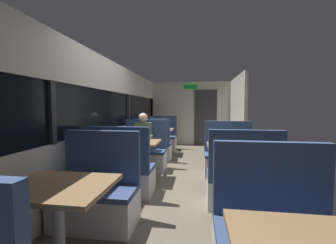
{
  "coord_description": "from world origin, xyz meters",
  "views": [
    {
      "loc": [
        0.28,
        -3.7,
        1.39
      ],
      "look_at": [
        -0.38,
        0.96,
        1.06
      ],
      "focal_mm": 22.87,
      "sensor_mm": 36.0,
      "label": 1
    }
  ],
  "objects_px": {
    "bench_far_window_facing_entry": "(162,139)",
    "bench_rear_aisle_facing_end": "(242,184)",
    "dining_table_rear_aisle": "(234,151)",
    "bench_far_window_facing_end": "(153,147)",
    "bench_front_aisle_facing_entry": "(275,242)",
    "bench_near_window_facing_entry": "(97,197)",
    "dining_table_far_window": "(158,132)",
    "dining_table_mid_window": "(135,147)",
    "seated_passenger": "(144,146)",
    "dining_table_near_window": "(57,196)",
    "bench_rear_aisle_facing_entry": "(228,159)",
    "bench_mid_window_facing_entry": "(145,155)",
    "bench_mid_window_facing_end": "(123,174)"
  },
  "relations": [
    {
      "from": "bench_far_window_facing_entry",
      "to": "bench_rear_aisle_facing_end",
      "type": "distance_m",
      "value": 4.27
    },
    {
      "from": "dining_table_rear_aisle",
      "to": "bench_rear_aisle_facing_end",
      "type": "distance_m",
      "value": 0.77
    },
    {
      "from": "bench_far_window_facing_end",
      "to": "bench_front_aisle_facing_entry",
      "type": "relative_size",
      "value": 1.0
    },
    {
      "from": "bench_near_window_facing_entry",
      "to": "dining_table_far_window",
      "type": "relative_size",
      "value": 1.22
    },
    {
      "from": "dining_table_mid_window",
      "to": "bench_near_window_facing_entry",
      "type": "bearing_deg",
      "value": -90.0
    },
    {
      "from": "bench_far_window_facing_end",
      "to": "bench_rear_aisle_facing_end",
      "type": "distance_m",
      "value": 3.05
    },
    {
      "from": "bench_far_window_facing_entry",
      "to": "bench_front_aisle_facing_entry",
      "type": "xyz_separation_m",
      "value": [
        1.79,
        -5.15,
        0.0
      ]
    },
    {
      "from": "bench_near_window_facing_entry",
      "to": "seated_passenger",
      "type": "xyz_separation_m",
      "value": [
        0.0,
        2.2,
        0.21
      ]
    },
    {
      "from": "dining_table_near_window",
      "to": "bench_front_aisle_facing_entry",
      "type": "xyz_separation_m",
      "value": [
        1.79,
        0.1,
        -0.31
      ]
    },
    {
      "from": "dining_table_far_window",
      "to": "bench_far_window_facing_entry",
      "type": "distance_m",
      "value": 0.77
    },
    {
      "from": "bench_front_aisle_facing_entry",
      "to": "dining_table_far_window",
      "type": "bearing_deg",
      "value": 111.9
    },
    {
      "from": "bench_rear_aisle_facing_entry",
      "to": "bench_mid_window_facing_entry",
      "type": "bearing_deg",
      "value": 173.62
    },
    {
      "from": "bench_near_window_facing_entry",
      "to": "dining_table_far_window",
      "type": "height_order",
      "value": "bench_near_window_facing_entry"
    },
    {
      "from": "dining_table_near_window",
      "to": "bench_rear_aisle_facing_end",
      "type": "height_order",
      "value": "bench_rear_aisle_facing_end"
    },
    {
      "from": "dining_table_near_window",
      "to": "bench_near_window_facing_entry",
      "type": "xyz_separation_m",
      "value": [
        0.0,
        0.7,
        -0.31
      ]
    },
    {
      "from": "bench_mid_window_facing_end",
      "to": "dining_table_far_window",
      "type": "relative_size",
      "value": 1.22
    },
    {
      "from": "dining_table_mid_window",
      "to": "seated_passenger",
      "type": "xyz_separation_m",
      "value": [
        0.0,
        0.63,
        -0.1
      ]
    },
    {
      "from": "dining_table_far_window",
      "to": "bench_rear_aisle_facing_entry",
      "type": "bearing_deg",
      "value": -44.78
    },
    {
      "from": "seated_passenger",
      "to": "bench_front_aisle_facing_entry",
      "type": "bearing_deg",
      "value": -57.44
    },
    {
      "from": "dining_table_near_window",
      "to": "seated_passenger",
      "type": "relative_size",
      "value": 0.71
    },
    {
      "from": "dining_table_far_window",
      "to": "bench_rear_aisle_facing_end",
      "type": "height_order",
      "value": "bench_rear_aisle_facing_end"
    },
    {
      "from": "dining_table_near_window",
      "to": "dining_table_rear_aisle",
      "type": "height_order",
      "value": "same"
    },
    {
      "from": "dining_table_far_window",
      "to": "bench_far_window_facing_end",
      "type": "bearing_deg",
      "value": -90.0
    },
    {
      "from": "bench_near_window_facing_entry",
      "to": "dining_table_mid_window",
      "type": "distance_m",
      "value": 1.61
    },
    {
      "from": "dining_table_mid_window",
      "to": "dining_table_rear_aisle",
      "type": "bearing_deg",
      "value": -6.38
    },
    {
      "from": "bench_mid_window_facing_entry",
      "to": "seated_passenger",
      "type": "xyz_separation_m",
      "value": [
        0.0,
        -0.07,
        0.21
      ]
    },
    {
      "from": "bench_near_window_facing_entry",
      "to": "bench_mid_window_facing_end",
      "type": "relative_size",
      "value": 1.0
    },
    {
      "from": "dining_table_rear_aisle",
      "to": "dining_table_mid_window",
      "type": "bearing_deg",
      "value": 173.62
    },
    {
      "from": "bench_rear_aisle_facing_end",
      "to": "dining_table_near_window",
      "type": "bearing_deg",
      "value": -142.45
    },
    {
      "from": "dining_table_far_window",
      "to": "seated_passenger",
      "type": "height_order",
      "value": "seated_passenger"
    },
    {
      "from": "bench_mid_window_facing_entry",
      "to": "bench_far_window_facing_entry",
      "type": "distance_m",
      "value": 2.28
    },
    {
      "from": "bench_rear_aisle_facing_entry",
      "to": "seated_passenger",
      "type": "relative_size",
      "value": 0.87
    },
    {
      "from": "dining_table_rear_aisle",
      "to": "bench_rear_aisle_facing_end",
      "type": "xyz_separation_m",
      "value": [
        0.0,
        -0.7,
        -0.31
      ]
    },
    {
      "from": "bench_mid_window_facing_entry",
      "to": "bench_far_window_facing_entry",
      "type": "relative_size",
      "value": 1.0
    },
    {
      "from": "bench_rear_aisle_facing_end",
      "to": "bench_mid_window_facing_end",
      "type": "bearing_deg",
      "value": 173.62
    },
    {
      "from": "dining_table_near_window",
      "to": "dining_table_far_window",
      "type": "xyz_separation_m",
      "value": [
        0.0,
        4.55,
        0.0
      ]
    },
    {
      "from": "dining_table_rear_aisle",
      "to": "bench_rear_aisle_facing_entry",
      "type": "xyz_separation_m",
      "value": [
        0.0,
        0.7,
        -0.31
      ]
    },
    {
      "from": "bench_near_window_facing_entry",
      "to": "bench_rear_aisle_facing_end",
      "type": "xyz_separation_m",
      "value": [
        1.79,
        0.68,
        0.0
      ]
    },
    {
      "from": "dining_table_mid_window",
      "to": "dining_table_rear_aisle",
      "type": "height_order",
      "value": "same"
    },
    {
      "from": "dining_table_near_window",
      "to": "dining_table_mid_window",
      "type": "distance_m",
      "value": 2.28
    },
    {
      "from": "bench_front_aisle_facing_entry",
      "to": "bench_rear_aisle_facing_end",
      "type": "height_order",
      "value": "same"
    },
    {
      "from": "bench_near_window_facing_entry",
      "to": "bench_mid_window_facing_entry",
      "type": "xyz_separation_m",
      "value": [
        0.0,
        2.28,
        0.0
      ]
    },
    {
      "from": "dining_table_near_window",
      "to": "bench_mid_window_facing_entry",
      "type": "height_order",
      "value": "bench_mid_window_facing_entry"
    },
    {
      "from": "bench_mid_window_facing_end",
      "to": "seated_passenger",
      "type": "xyz_separation_m",
      "value": [
        0.0,
        1.33,
        0.21
      ]
    },
    {
      "from": "dining_table_near_window",
      "to": "bench_far_window_facing_end",
      "type": "distance_m",
      "value": 3.86
    },
    {
      "from": "bench_far_window_facing_entry",
      "to": "bench_rear_aisle_facing_end",
      "type": "bearing_deg",
      "value": -65.2
    },
    {
      "from": "dining_table_near_window",
      "to": "bench_far_window_facing_end",
      "type": "relative_size",
      "value": 0.82
    },
    {
      "from": "bench_front_aisle_facing_entry",
      "to": "bench_mid_window_facing_entry",
      "type": "bearing_deg",
      "value": 121.9
    },
    {
      "from": "bench_mid_window_facing_end",
      "to": "dining_table_rear_aisle",
      "type": "distance_m",
      "value": 1.88
    },
    {
      "from": "dining_table_rear_aisle",
      "to": "bench_front_aisle_facing_entry",
      "type": "bearing_deg",
      "value": -90.0
    }
  ]
}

